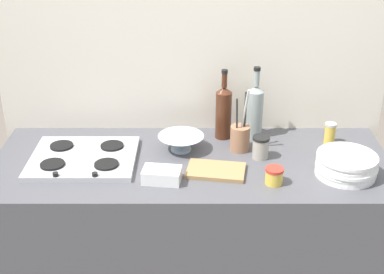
% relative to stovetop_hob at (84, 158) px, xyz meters
% --- Properties ---
extents(counter_block, '(1.80, 0.70, 0.90)m').
position_rel_stovetop_hob_xyz_m(counter_block, '(0.49, -0.00, -0.46)').
color(counter_block, '#4C4C51').
rests_on(counter_block, ground).
extents(backsplash_panel, '(1.90, 0.06, 2.18)m').
position_rel_stovetop_hob_xyz_m(backsplash_panel, '(0.49, 0.38, 0.18)').
color(backsplash_panel, beige).
rests_on(backsplash_panel, ground).
extents(stovetop_hob, '(0.47, 0.39, 0.04)m').
position_rel_stovetop_hob_xyz_m(stovetop_hob, '(0.00, 0.00, 0.00)').
color(stovetop_hob, '#B2B2B7').
rests_on(stovetop_hob, counter_block).
extents(plate_stack, '(0.26, 0.26, 0.10)m').
position_rel_stovetop_hob_xyz_m(plate_stack, '(1.15, -0.13, 0.04)').
color(plate_stack, white).
rests_on(plate_stack, counter_block).
extents(wine_bottle_leftmost, '(0.08, 0.08, 0.36)m').
position_rel_stovetop_hob_xyz_m(wine_bottle_leftmost, '(0.79, 0.25, 0.13)').
color(wine_bottle_leftmost, gray).
rests_on(wine_bottle_leftmost, counter_block).
extents(wine_bottle_mid_left, '(0.08, 0.08, 0.35)m').
position_rel_stovetop_hob_xyz_m(wine_bottle_mid_left, '(0.64, 0.24, 0.12)').
color(wine_bottle_mid_left, '#472314').
rests_on(wine_bottle_mid_left, counter_block).
extents(mixing_bowl, '(0.21, 0.21, 0.07)m').
position_rel_stovetop_hob_xyz_m(mixing_bowl, '(0.44, 0.10, 0.03)').
color(mixing_bowl, silver).
rests_on(mixing_bowl, counter_block).
extents(butter_dish, '(0.17, 0.12, 0.06)m').
position_rel_stovetop_hob_xyz_m(butter_dish, '(0.36, -0.18, 0.02)').
color(butter_dish, white).
rests_on(butter_dish, counter_block).
extents(utensil_crock, '(0.09, 0.09, 0.31)m').
position_rel_stovetop_hob_xyz_m(utensil_crock, '(0.71, 0.11, 0.05)').
color(utensil_crock, '#996B4C').
rests_on(utensil_crock, counter_block).
extents(condiment_jar_front, '(0.08, 0.08, 0.10)m').
position_rel_stovetop_hob_xyz_m(condiment_jar_front, '(0.80, 0.03, 0.04)').
color(condiment_jar_front, '#9E998C').
rests_on(condiment_jar_front, counter_block).
extents(condiment_jar_rear, '(0.05, 0.05, 0.10)m').
position_rel_stovetop_hob_xyz_m(condiment_jar_rear, '(1.15, 0.17, 0.04)').
color(condiment_jar_rear, gold).
rests_on(condiment_jar_rear, counter_block).
extents(condiment_jar_spare, '(0.08, 0.08, 0.07)m').
position_rel_stovetop_hob_xyz_m(condiment_jar_spare, '(0.83, -0.20, 0.02)').
color(condiment_jar_spare, gold).
rests_on(condiment_jar_spare, counter_block).
extents(cutting_board, '(0.27, 0.20, 0.02)m').
position_rel_stovetop_hob_xyz_m(cutting_board, '(0.59, -0.11, -0.00)').
color(cutting_board, '#9E7A4C').
rests_on(cutting_board, counter_block).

